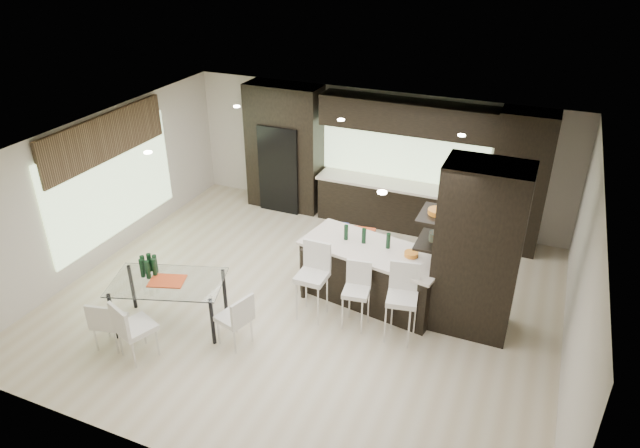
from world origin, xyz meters
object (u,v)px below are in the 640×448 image
at_px(stool_mid, 356,303).
at_px(stool_right, 401,311).
at_px(stool_left, 312,289).
at_px(chair_far, 110,324).
at_px(chair_near, 137,331).
at_px(chair_end, 234,321).
at_px(floor_vase, 434,267).
at_px(bench, 351,264).
at_px(kitchen_island, 372,274).
at_px(dining_table, 170,303).

xyz_separation_m(stool_mid, stool_right, (0.72, -0.03, 0.06)).
xyz_separation_m(stool_left, chair_far, (-2.45, -1.81, -0.13)).
xyz_separation_m(chair_near, chair_far, (-0.52, 0.03, -0.06)).
bearing_deg(chair_end, floor_vase, -31.09).
distance_m(bench, chair_near, 3.78).
bearing_deg(stool_mid, kitchen_island, 81.86).
height_order(kitchen_island, stool_left, stool_left).
height_order(dining_table, chair_end, chair_end).
bearing_deg(chair_far, chair_near, -15.26).
bearing_deg(chair_far, kitchen_island, 27.86).
xyz_separation_m(stool_left, chair_near, (-1.92, -1.84, -0.07)).
bearing_deg(bench, chair_near, -130.42).
bearing_deg(bench, dining_table, -138.39).
distance_m(stool_left, bench, 1.34).
bearing_deg(stool_left, stool_right, 0.27).
bearing_deg(dining_table, chair_near, -108.25).
bearing_deg(floor_vase, stool_right, -100.25).
distance_m(stool_left, stool_mid, 0.72).
distance_m(bench, dining_table, 3.15).
bearing_deg(kitchen_island, stool_left, -121.27).
bearing_deg(chair_near, dining_table, 111.40).
bearing_deg(chair_near, stool_mid, 56.69).
relative_size(bench, chair_near, 1.61).
height_order(stool_mid, floor_vase, floor_vase).
bearing_deg(kitchen_island, chair_end, -119.13).
relative_size(kitchen_island, dining_table, 1.40).
distance_m(kitchen_island, chair_end, 2.41).
relative_size(stool_right, chair_near, 1.14).
height_order(stool_left, dining_table, stool_left).
xyz_separation_m(stool_left, stool_mid, (0.72, 0.03, -0.07)).
relative_size(stool_mid, chair_far, 1.14).
bearing_deg(stool_right, bench, 124.10).
xyz_separation_m(bench, chair_end, (-0.96, -2.36, 0.13)).
bearing_deg(stool_right, floor_vase, 69.62).
height_order(kitchen_island, bench, kitchen_island).
distance_m(dining_table, chair_far, 0.92).
relative_size(stool_left, dining_table, 0.61).
xyz_separation_m(stool_right, bench, (-1.27, 1.30, -0.23)).
bearing_deg(floor_vase, stool_left, -144.14).
distance_m(floor_vase, dining_table, 4.23).
relative_size(kitchen_island, chair_end, 2.90).
relative_size(kitchen_island, stool_mid, 2.67).
xyz_separation_m(stool_mid, dining_table, (-2.64, -1.08, -0.04)).
xyz_separation_m(bench, floor_vase, (1.48, -0.11, 0.37)).
xyz_separation_m(kitchen_island, chair_near, (-2.64, -2.67, -0.05)).
distance_m(stool_left, stool_right, 1.44).
relative_size(stool_mid, chair_end, 1.09).
xyz_separation_m(chair_near, chair_end, (1.13, 0.79, -0.04)).
distance_m(floor_vase, chair_far, 5.09).
relative_size(stool_mid, bench, 0.62).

